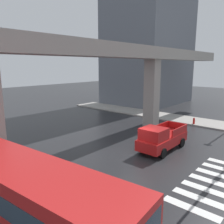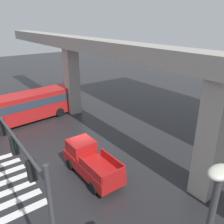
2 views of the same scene
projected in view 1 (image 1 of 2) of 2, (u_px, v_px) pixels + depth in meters
ground_plane at (132, 157)px, 17.18m from camera, size 120.00×120.00×0.00m
crosswalk_stripes at (213, 182)px, 13.41m from camera, size 7.15×2.80×0.01m
elevated_overpass at (97, 59)px, 18.04m from camera, size 49.65×2.02×8.55m
sidewalk_east at (184, 119)px, 28.56m from camera, size 4.00×36.00×0.15m
pickup_truck at (161, 139)px, 18.25m from camera, size 5.11×2.10×2.08m
city_bus at (23, 193)px, 9.12m from camera, size 3.52×10.98×2.99m
fire_hydrant at (194, 121)px, 26.10m from camera, size 0.24×0.24×0.85m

